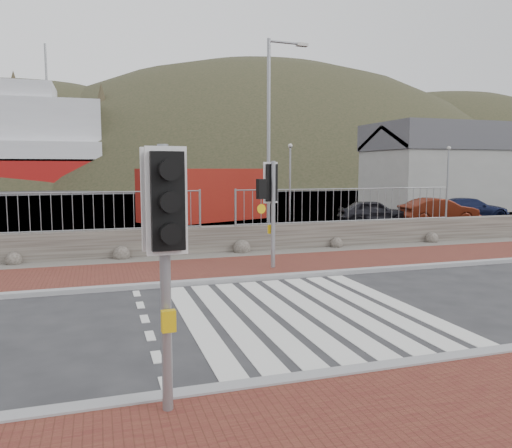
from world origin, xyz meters
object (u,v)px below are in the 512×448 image
object	(u,v)px
car_b	(439,211)
car_c	(471,209)
car_a	(373,212)
shipping_container	(204,195)
traffic_signal_far	(272,192)
traffic_signal_near	(164,223)
streetlight	(272,132)

from	to	relation	value
car_b	car_c	size ratio (longest dim) A/B	0.97
car_a	car_c	size ratio (longest dim) A/B	0.87
shipping_container	car_c	xyz separation A→B (m)	(14.30, -4.01, -0.81)
car_b	shipping_container	bearing A→B (deg)	71.07
traffic_signal_far	car_a	size ratio (longest dim) A/B	0.85
traffic_signal_far	car_a	distance (m)	13.17
shipping_container	car_b	distance (m)	12.37
shipping_container	car_a	bearing A→B (deg)	-51.57
car_c	car_a	bearing A→B (deg)	109.10
car_c	shipping_container	bearing A→B (deg)	90.94
shipping_container	car_a	distance (m)	9.07
traffic_signal_near	traffic_signal_far	xyz separation A→B (m)	(3.88, 7.41, -0.03)
car_a	car_b	size ratio (longest dim) A/B	0.90
traffic_signal_near	traffic_signal_far	size ratio (longest dim) A/B	1.02
traffic_signal_far	car_a	bearing A→B (deg)	-145.03
streetlight	shipping_container	xyz separation A→B (m)	(-0.46, 9.83, -2.71)
shipping_container	car_c	bearing A→B (deg)	-38.90
traffic_signal_near	car_a	distance (m)	21.32
car_a	car_b	bearing A→B (deg)	-96.67
traffic_signal_near	car_a	bearing A→B (deg)	49.12
traffic_signal_near	streetlight	world-z (taller)	streetlight
streetlight	car_c	world-z (taller)	streetlight
car_b	car_c	world-z (taller)	car_b
traffic_signal_near	shipping_container	distance (m)	21.83
car_a	car_c	xyz separation A→B (m)	(6.35, 0.27, -0.01)
traffic_signal_far	car_b	bearing A→B (deg)	-156.90
car_a	car_b	world-z (taller)	car_b
traffic_signal_far	car_b	size ratio (longest dim) A/B	0.76
car_c	traffic_signal_near	bearing A→B (deg)	148.67
traffic_signal_far	car_b	world-z (taller)	traffic_signal_far
traffic_signal_far	car_c	distance (m)	18.23
traffic_signal_far	car_c	world-z (taller)	traffic_signal_far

